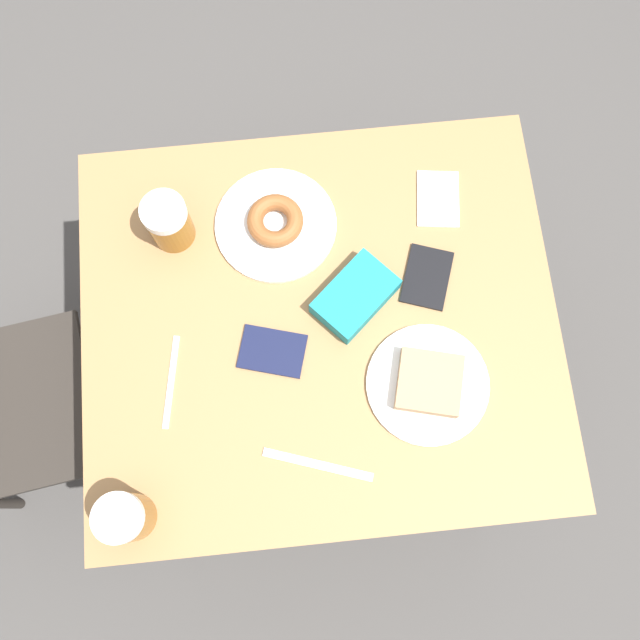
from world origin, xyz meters
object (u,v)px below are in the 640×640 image
Objects in this scene: knife at (318,465)px; passport_near_edge at (272,351)px; beer_mug_center at (169,222)px; fork at (171,382)px; napkin_folded at (438,199)px; passport_far_edge at (427,277)px; blue_pouch at (355,296)px; plate_with_donut at (276,223)px; plate_with_cake at (428,384)px; beer_mug_left at (125,517)px.

passport_near_edge reaches higher than knife.
passport_near_edge is (-0.27, -0.18, -0.06)m from beer_mug_center.
passport_near_edge is (0.04, -0.20, 0.00)m from fork.
passport_far_edge is (-0.17, 0.05, 0.00)m from napkin_folded.
blue_pouch reaches higher than passport_far_edge.
plate_with_donut is 1.72× the size of passport_near_edge.
passport_far_edge is at bearing 164.31° from napkin_folded.
plate_with_cake is at bearing 172.30° from passport_far_edge.
fork is (-0.33, 0.57, -0.00)m from napkin_folded.
plate_with_cake is 1.96× the size of beer_mug_left.
blue_pouch is (-0.17, -0.14, 0.01)m from plate_with_donut.
blue_pouch is at bearing -116.87° from beer_mug_center.
knife is (-0.13, 0.23, -0.01)m from plate_with_cake.
beer_mug_center is 0.33m from passport_near_edge.
blue_pouch is at bearing -50.41° from beer_mug_left.
fork is at bearing 101.30° from passport_near_edge.
plate_with_donut is 0.49m from knife.
passport_far_edge reaches higher than knife.
blue_pouch is at bearing -70.86° from fork.
passport_far_edge reaches higher than fork.
napkin_folded is 0.60m from knife.
passport_near_edge is (-0.29, 0.37, 0.00)m from napkin_folded.
plate_with_cake is 1.16× the size of knife.
beer_mug_left reaches higher than knife.
beer_mug_left is 0.41m from passport_near_edge.
plate_with_donut is at bearing -91.18° from beer_mug_center.
blue_pouch is at bearing 101.89° from passport_far_edge.
plate_with_cake reaches higher than knife.
knife is at bearing 143.59° from passport_far_edge.
napkin_folded is (0.02, -0.34, -0.01)m from plate_with_donut.
passport_far_edge is (0.12, -0.32, 0.00)m from passport_near_edge.
plate_with_cake is at bearing -127.60° from beer_mug_center.
beer_mug_left is at bearing 150.51° from plate_with_donut.
blue_pouch is (0.19, 0.12, 0.01)m from plate_with_cake.
knife is (0.06, -0.35, -0.06)m from beer_mug_left.
napkin_folded is (0.57, -0.65, -0.06)m from beer_mug_left.
fork is at bearing -18.21° from beer_mug_left.
napkin_folded is 0.66m from fork.
passport_near_edge is at bearing 173.63° from plate_with_donut.
fork is at bearing 83.54° from plate_with_cake.
beer_mug_left is 0.27m from fork.
fork is 0.20m from passport_near_edge.
beer_mug_left reaches higher than passport_far_edge.
beer_mug_left is at bearing 108.31° from plate_with_cake.
knife is (-0.49, -0.04, -0.01)m from plate_with_donut.
passport_far_edge is at bearing -69.44° from passport_near_edge.
blue_pouch is (0.13, -0.37, 0.02)m from fork.
beer_mug_left is 0.87m from napkin_folded.
beer_mug_center is 0.84× the size of passport_near_edge.
fork is (0.06, 0.49, -0.01)m from plate_with_cake.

